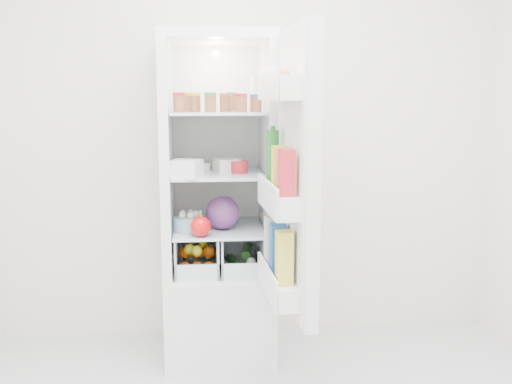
{
  "coord_description": "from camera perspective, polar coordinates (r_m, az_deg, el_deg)",
  "views": [
    {
      "loc": [
        -0.29,
        -1.92,
        1.46
      ],
      "look_at": [
        -0.01,
        0.95,
        0.98
      ],
      "focal_mm": 40.0,
      "sensor_mm": 36.0,
      "label": 1
    }
  ],
  "objects": [
    {
      "name": "citrus_pile",
      "position": [
        3.18,
        -5.93,
        -6.49
      ],
      "size": [
        0.2,
        0.24,
        0.16
      ],
      "color": "orange",
      "rests_on": "refrigerator"
    },
    {
      "name": "foil_tray",
      "position": [
        3.26,
        -5.99,
        2.58
      ],
      "size": [
        0.16,
        0.14,
        0.04
      ],
      "primitive_type": "cube",
      "rotation": [
        0.0,
        0.0,
        0.19
      ],
      "color": "white",
      "rests_on": "shelf_mid"
    },
    {
      "name": "tub_cream",
      "position": [
        3.13,
        -2.96,
        2.68
      ],
      "size": [
        0.16,
        0.16,
        0.07
      ],
      "primitive_type": "cube",
      "rotation": [
        0.0,
        0.0,
        0.32
      ],
      "color": "white",
      "rests_on": "shelf_mid"
    },
    {
      "name": "shelf_mid",
      "position": [
        3.14,
        -3.81,
        1.88
      ],
      "size": [
        0.49,
        0.53,
        0.02
      ],
      "primitive_type": "cube",
      "color": "silver",
      "rests_on": "refrigerator"
    },
    {
      "name": "condiment_jars",
      "position": [
        3.05,
        -4.05,
        8.82
      ],
      "size": [
        0.46,
        0.34,
        0.08
      ],
      "color": "#B21919",
      "rests_on": "shelf_top"
    },
    {
      "name": "room_walls",
      "position": [
        1.95,
        3.14,
        13.19
      ],
      "size": [
        3.02,
        3.02,
        2.61
      ],
      "color": "white",
      "rests_on": "ground"
    },
    {
      "name": "tin_red",
      "position": [
        3.1,
        -1.71,
        2.53
      ],
      "size": [
        0.1,
        0.1,
        0.06
      ],
      "primitive_type": "cylinder",
      "rotation": [
        0.0,
        0.0,
        -0.07
      ],
      "color": "red",
      "rests_on": "shelf_mid"
    },
    {
      "name": "fridge_door",
      "position": [
        2.59,
        3.58,
        1.22
      ],
      "size": [
        0.2,
        0.6,
        1.3
      ],
      "rotation": [
        0.0,
        0.0,
        1.62
      ],
      "color": "white",
      "rests_on": "refrigerator"
    },
    {
      "name": "red_cabbage",
      "position": [
        3.12,
        -3.33,
        -2.08
      ],
      "size": [
        0.18,
        0.18,
        0.18
      ],
      "primitive_type": "sphere",
      "color": "#5F2060",
      "rests_on": "shelf_low"
    },
    {
      "name": "crisper_right",
      "position": [
        3.23,
        -1.54,
        -5.84
      ],
      "size": [
        0.23,
        0.46,
        0.22
      ],
      "primitive_type": null,
      "color": "silver",
      "rests_on": "refrigerator"
    },
    {
      "name": "shelf_top",
      "position": [
        3.11,
        -3.88,
        7.91
      ],
      "size": [
        0.49,
        0.53,
        0.02
      ],
      "primitive_type": "cube",
      "color": "silver",
      "rests_on": "refrigerator"
    },
    {
      "name": "mushroom_bowl",
      "position": [
        3.11,
        -6.76,
        -3.17
      ],
      "size": [
        0.2,
        0.2,
        0.08
      ],
      "primitive_type": "cylinder",
      "rotation": [
        0.0,
        0.0,
        -0.24
      ],
      "color": "#87AFC9",
      "rests_on": "shelf_low"
    },
    {
      "name": "refrigerator",
      "position": [
        3.27,
        -3.77,
        -4.67
      ],
      "size": [
        0.6,
        0.6,
        1.8
      ],
      "color": "white",
      "rests_on": "ground"
    },
    {
      "name": "squeeze_bottle",
      "position": [
        3.22,
        -0.09,
        9.78
      ],
      "size": [
        0.06,
        0.06,
        0.19
      ],
      "primitive_type": "cylinder",
      "rotation": [
        0.0,
        0.0,
        -0.14
      ],
      "color": "white",
      "rests_on": "shelf_top"
    },
    {
      "name": "tub_white",
      "position": [
        2.94,
        -6.98,
        2.34
      ],
      "size": [
        0.18,
        0.18,
        0.09
      ],
      "primitive_type": "cube",
      "rotation": [
        0.0,
        0.0,
        -0.32
      ],
      "color": "white",
      "rests_on": "shelf_mid"
    },
    {
      "name": "bell_pepper",
      "position": [
        2.97,
        -5.55,
        -3.46
      ],
      "size": [
        0.11,
        0.11,
        0.11
      ],
      "primitive_type": "sphere",
      "color": "red",
      "rests_on": "shelf_low"
    },
    {
      "name": "veg_pile",
      "position": [
        3.24,
        -1.45,
        -6.65
      ],
      "size": [
        0.16,
        0.3,
        0.1
      ],
      "color": "#1F521B",
      "rests_on": "refrigerator"
    },
    {
      "name": "shelf_low",
      "position": [
        3.19,
        -3.75,
        -3.64
      ],
      "size": [
        0.49,
        0.53,
        0.01
      ],
      "primitive_type": "cube",
      "color": "silver",
      "rests_on": "refrigerator"
    },
    {
      "name": "crisper_left",
      "position": [
        3.23,
        -5.91,
        -5.92
      ],
      "size": [
        0.23,
        0.46,
        0.22
      ],
      "primitive_type": null,
      "color": "silver",
      "rests_on": "refrigerator"
    }
  ]
}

